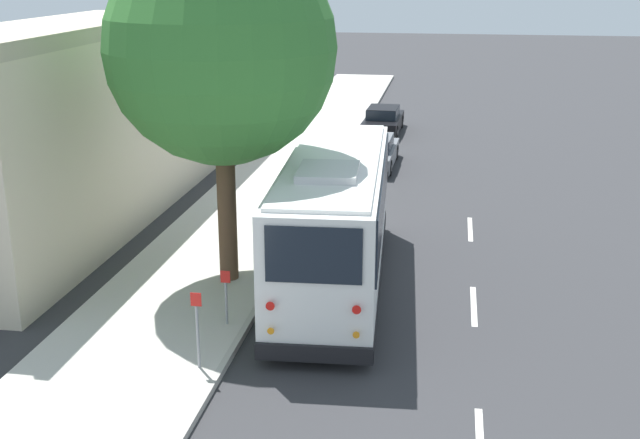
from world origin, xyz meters
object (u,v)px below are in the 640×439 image
parked_sedan_black (383,121)px  street_tree (222,32)px  sign_post_far (226,297)px  sign_post_near (197,329)px  parked_sedan_gray (374,152)px  shuttle_bus (334,216)px  fire_hydrant (312,182)px

parked_sedan_black → street_tree: bearing=175.3°
street_tree → sign_post_far: size_ratio=7.40×
street_tree → sign_post_near: 7.36m
parked_sedan_gray → sign_post_far: bearing=174.8°
shuttle_bus → parked_sedan_gray: 12.96m
shuttle_bus → sign_post_far: 3.78m
shuttle_bus → parked_sedan_black: (19.91, 0.50, -1.29)m
parked_sedan_black → fire_hydrant: (-11.92, 1.45, -0.04)m
shuttle_bus → fire_hydrant: 8.34m
street_tree → sign_post_far: 6.31m
fire_hydrant → street_tree: bearing=174.7°
sign_post_far → street_tree: bearing=13.7°
street_tree → parked_sedan_black: bearing=-6.3°
shuttle_bus → parked_sedan_black: 19.96m
sign_post_near → fire_hydrant: size_ratio=2.00×
sign_post_near → sign_post_far: size_ratio=1.26×
sign_post_near → parked_sedan_gray: bearing=-5.5°
street_tree → shuttle_bus: bearing=-87.0°
parked_sedan_black → sign_post_far: sign_post_far is taller
shuttle_bus → sign_post_near: 5.55m
shuttle_bus → parked_sedan_gray: shuttle_bus is taller
shuttle_bus → fire_hydrant: shuttle_bus is taller
shuttle_bus → street_tree: bearing=89.7°
sign_post_far → parked_sedan_black: bearing=-3.7°
shuttle_bus → parked_sedan_black: shuttle_bus is taller
parked_sedan_black → sign_post_near: bearing=178.1°
parked_sedan_gray → sign_post_far: size_ratio=3.52×
parked_sedan_black → street_tree: (-20.06, 2.20, 5.79)m
shuttle_bus → sign_post_far: size_ratio=7.52×
parked_sedan_black → sign_post_near: sign_post_near is taller
parked_sedan_gray → sign_post_far: 16.01m
sign_post_near → street_tree: bearing=8.1°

